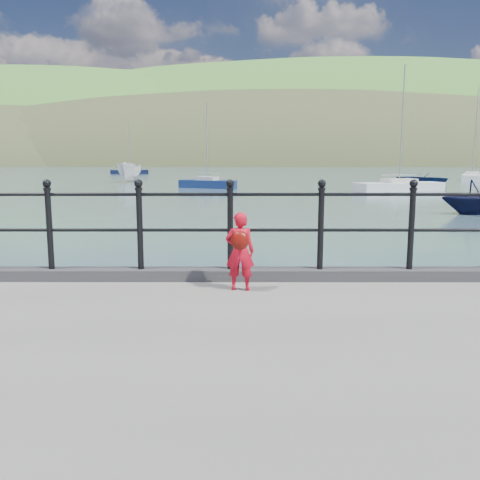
{
  "coord_description": "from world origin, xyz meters",
  "views": [
    {
      "loc": [
        0.74,
        -6.81,
        2.62
      ],
      "look_at": [
        0.73,
        -0.2,
        1.55
      ],
      "focal_mm": 38.0,
      "sensor_mm": 36.0,
      "label": 1
    }
  ],
  "objects_px": {
    "sailboat_near": "(399,187)",
    "sailboat_port": "(207,184)",
    "launch_blue": "(424,179)",
    "sailboat_far": "(472,177)",
    "launch_navy": "(475,197)",
    "railing": "(185,219)",
    "child": "(240,251)",
    "launch_white": "(130,172)",
    "sailboat_left": "(130,172)"
  },
  "relations": [
    {
      "from": "railing",
      "to": "child",
      "type": "xyz_separation_m",
      "value": [
        0.73,
        -0.54,
        -0.33
      ]
    },
    {
      "from": "launch_navy",
      "to": "sailboat_near",
      "type": "bearing_deg",
      "value": -7.15
    },
    {
      "from": "railing",
      "to": "sailboat_far",
      "type": "bearing_deg",
      "value": 62.48
    },
    {
      "from": "launch_navy",
      "to": "sailboat_near",
      "type": "height_order",
      "value": "sailboat_near"
    },
    {
      "from": "railing",
      "to": "launch_navy",
      "type": "bearing_deg",
      "value": 55.66
    },
    {
      "from": "sailboat_port",
      "to": "sailboat_far",
      "type": "bearing_deg",
      "value": 56.13
    },
    {
      "from": "sailboat_left",
      "to": "sailboat_far",
      "type": "bearing_deg",
      "value": -35.64
    },
    {
      "from": "sailboat_left",
      "to": "sailboat_far",
      "type": "relative_size",
      "value": 0.8
    },
    {
      "from": "launch_blue",
      "to": "launch_white",
      "type": "relative_size",
      "value": 0.98
    },
    {
      "from": "launch_white",
      "to": "sailboat_port",
      "type": "xyz_separation_m",
      "value": [
        9.35,
        -11.34,
        -0.77
      ]
    },
    {
      "from": "child",
      "to": "sailboat_far",
      "type": "bearing_deg",
      "value": -112.12
    },
    {
      "from": "launch_navy",
      "to": "sailboat_left",
      "type": "height_order",
      "value": "sailboat_left"
    },
    {
      "from": "sailboat_far",
      "to": "child",
      "type": "bearing_deg",
      "value": 178.33
    },
    {
      "from": "launch_navy",
      "to": "sailboat_near",
      "type": "distance_m",
      "value": 17.16
    },
    {
      "from": "launch_blue",
      "to": "sailboat_port",
      "type": "relative_size",
      "value": 0.74
    },
    {
      "from": "launch_blue",
      "to": "sailboat_near",
      "type": "xyz_separation_m",
      "value": [
        -5.68,
        -10.47,
        -0.24
      ]
    },
    {
      "from": "child",
      "to": "sailboat_port",
      "type": "bearing_deg",
      "value": -81.09
    },
    {
      "from": "launch_blue",
      "to": "child",
      "type": "bearing_deg",
      "value": -146.2
    },
    {
      "from": "launch_white",
      "to": "sailboat_far",
      "type": "relative_size",
      "value": 0.52
    },
    {
      "from": "launch_blue",
      "to": "sailboat_left",
      "type": "bearing_deg",
      "value": 102.71
    },
    {
      "from": "child",
      "to": "launch_navy",
      "type": "height_order",
      "value": "child"
    },
    {
      "from": "sailboat_near",
      "to": "sailboat_port",
      "type": "xyz_separation_m",
      "value": [
        -15.68,
        4.38,
        -0.0
      ]
    },
    {
      "from": "launch_blue",
      "to": "sailboat_near",
      "type": "height_order",
      "value": "sailboat_near"
    },
    {
      "from": "sailboat_far",
      "to": "sailboat_port",
      "type": "relative_size",
      "value": 1.46
    },
    {
      "from": "railing",
      "to": "launch_white",
      "type": "distance_m",
      "value": 51.3
    },
    {
      "from": "sailboat_near",
      "to": "sailboat_port",
      "type": "distance_m",
      "value": 16.28
    },
    {
      "from": "sailboat_left",
      "to": "sailboat_near",
      "type": "relative_size",
      "value": 0.88
    },
    {
      "from": "sailboat_far",
      "to": "sailboat_near",
      "type": "bearing_deg",
      "value": 168.8
    },
    {
      "from": "sailboat_near",
      "to": "launch_navy",
      "type": "bearing_deg",
      "value": -115.33
    },
    {
      "from": "railing",
      "to": "sailboat_far",
      "type": "xyz_separation_m",
      "value": [
        28.69,
        55.07,
        -1.48
      ]
    },
    {
      "from": "sailboat_port",
      "to": "railing",
      "type": "bearing_deg",
      "value": -58.54
    },
    {
      "from": "child",
      "to": "sailboat_near",
      "type": "bearing_deg",
      "value": -105.5
    },
    {
      "from": "launch_white",
      "to": "launch_blue",
      "type": "bearing_deg",
      "value": -8.08
    },
    {
      "from": "child",
      "to": "sailboat_near",
      "type": "distance_m",
      "value": 37.06
    },
    {
      "from": "launch_blue",
      "to": "sailboat_far",
      "type": "xyz_separation_m",
      "value": [
        9.57,
        10.35,
        -0.24
      ]
    },
    {
      "from": "launch_blue",
      "to": "sailboat_near",
      "type": "distance_m",
      "value": 11.91
    },
    {
      "from": "launch_white",
      "to": "sailboat_left",
      "type": "bearing_deg",
      "value": 103.93
    },
    {
      "from": "child",
      "to": "sailboat_far",
      "type": "xyz_separation_m",
      "value": [
        27.96,
        55.61,
        -1.15
      ]
    },
    {
      "from": "launch_blue",
      "to": "launch_navy",
      "type": "bearing_deg",
      "value": -139.09
    },
    {
      "from": "launch_white",
      "to": "launch_navy",
      "type": "relative_size",
      "value": 1.84
    },
    {
      "from": "sailboat_near",
      "to": "sailboat_far",
      "type": "bearing_deg",
      "value": 34.14
    },
    {
      "from": "sailboat_near",
      "to": "sailboat_port",
      "type": "bearing_deg",
      "value": 144.77
    },
    {
      "from": "child",
      "to": "sailboat_far",
      "type": "height_order",
      "value": "sailboat_far"
    },
    {
      "from": "sailboat_far",
      "to": "launch_blue",
      "type": "bearing_deg",
      "value": 162.26
    },
    {
      "from": "sailboat_left",
      "to": "sailboat_near",
      "type": "bearing_deg",
      "value": -63.14
    },
    {
      "from": "railing",
      "to": "sailboat_port",
      "type": "distance_m",
      "value": 38.73
    },
    {
      "from": "sailboat_near",
      "to": "sailboat_port",
      "type": "height_order",
      "value": "sailboat_near"
    },
    {
      "from": "sailboat_far",
      "to": "launch_white",
      "type": "bearing_deg",
      "value": 122.24
    },
    {
      "from": "launch_blue",
      "to": "sailboat_port",
      "type": "distance_m",
      "value": 22.22
    },
    {
      "from": "sailboat_left",
      "to": "sailboat_near",
      "type": "height_order",
      "value": "sailboat_near"
    }
  ]
}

